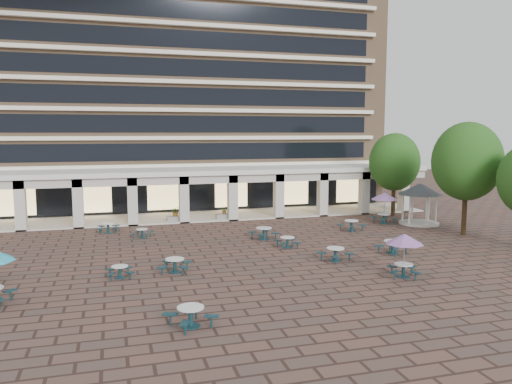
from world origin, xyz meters
TOP-DOWN VIEW (x-y plane):
  - ground at (0.00, 0.00)m, footprint 120.00×120.00m
  - apartment_building at (0.00, 25.47)m, footprint 40.00×15.50m
  - retail_arcade at (0.00, 14.80)m, footprint 42.00×6.60m
  - picnic_table_0 at (-7.60, -2.84)m, footprint 1.53×1.53m
  - picnic_table_1 at (-5.00, -10.47)m, footprint 2.19×2.19m
  - picnic_table_3 at (9.09, -2.05)m, footprint 2.26×2.26m
  - picnic_table_5 at (-4.69, -2.60)m, footprint 2.07×2.07m
  - picnic_table_6 at (6.86, -6.82)m, footprint 2.01×2.01m
  - picnic_table_7 at (4.82, -2.74)m, footprint 2.16×2.16m
  - picnic_table_8 at (-5.90, 7.16)m, footprint 1.78×1.78m
  - picnic_table_9 at (3.22, 1.29)m, footprint 1.64×1.64m
  - picnic_table_10 at (2.48, 4.22)m, footprint 2.19×2.19m
  - picnic_table_11 at (14.00, 7.41)m, footprint 2.27×2.27m
  - picnic_table_12 at (-8.28, 9.67)m, footprint 1.80×1.80m
  - picnic_table_13 at (9.97, 5.36)m, footprint 2.16×2.16m
  - gazebo at (16.68, 6.36)m, footprint 3.65×3.65m
  - tree_east_a at (17.31, 1.61)m, footprint 5.05×5.05m
  - tree_east_c at (16.76, 10.54)m, footprint 4.54×4.54m
  - planter_left at (-2.76, 12.90)m, footprint 1.50×0.72m
  - planter_right at (1.51, 12.90)m, footprint 1.50×0.60m

SIDE VIEW (x-z plane):
  - ground at x=0.00m, z-range 0.00..0.00m
  - picnic_table_0 at x=-7.60m, z-range 0.06..0.71m
  - picnic_table_8 at x=-5.90m, z-range 0.06..0.72m
  - picnic_table_9 at x=3.22m, z-range 0.07..0.79m
  - picnic_table_12 at x=-8.28m, z-range 0.07..0.84m
  - picnic_table_5 at x=-4.69m, z-range 0.08..0.86m
  - planter_right at x=1.51m, z-range -0.14..1.09m
  - picnic_table_7 at x=4.82m, z-range 0.08..0.88m
  - picnic_table_1 at x=-5.00m, z-range 0.08..0.89m
  - picnic_table_13 at x=9.97m, z-range 0.08..0.89m
  - picnic_table_3 at x=9.09m, z-range 0.08..0.90m
  - picnic_table_10 at x=2.48m, z-range 0.08..0.93m
  - planter_left at x=-2.76m, z-range -0.09..1.26m
  - picnic_table_6 at x=6.86m, z-range 0.81..3.13m
  - picnic_table_11 at x=14.00m, z-range 0.92..3.53m
  - gazebo at x=16.68m, z-range 0.86..4.26m
  - retail_arcade at x=0.00m, z-range 0.80..5.20m
  - tree_east_c at x=16.76m, z-range 1.16..8.73m
  - tree_east_a at x=17.31m, z-range 1.29..9.70m
  - apartment_building at x=0.00m, z-range 0.00..25.20m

